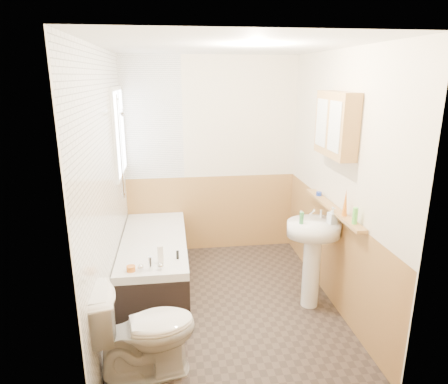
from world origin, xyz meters
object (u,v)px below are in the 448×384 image
(toilet, at_px, (144,331))
(sink, at_px, (313,247))
(bathtub, at_px, (155,260))
(medicine_cabinet, at_px, (336,124))
(pine_shelf, at_px, (333,208))

(toilet, height_order, sink, sink)
(bathtub, bearing_deg, medicine_cabinet, -18.97)
(sink, distance_m, medicine_cabinet, 1.19)
(bathtub, bearing_deg, pine_shelf, -19.08)
(medicine_cabinet, bearing_deg, bathtub, 161.03)
(toilet, relative_size, medicine_cabinet, 1.22)
(toilet, bearing_deg, pine_shelf, -75.92)
(bathtub, height_order, sink, sink)
(sink, xyz_separation_m, medicine_cabinet, (0.17, 0.08, 1.18))
(bathtub, bearing_deg, sink, -23.23)
(pine_shelf, distance_m, medicine_cabinet, 0.81)
(bathtub, relative_size, medicine_cabinet, 2.60)
(toilet, xyz_separation_m, medicine_cabinet, (1.77, 0.86, 1.43))
(bathtub, bearing_deg, toilet, -91.18)
(bathtub, xyz_separation_m, toilet, (-0.03, -1.46, 0.11))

